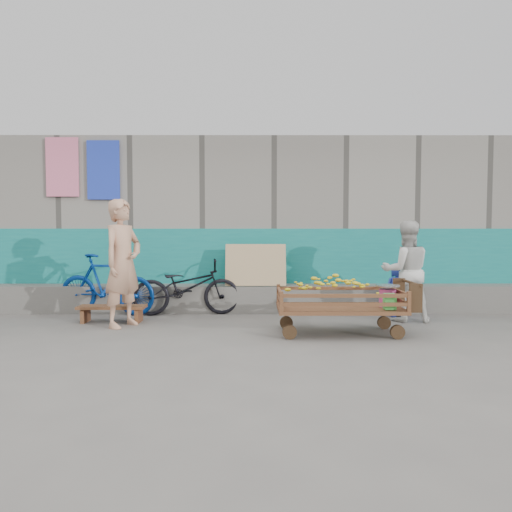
{
  "coord_description": "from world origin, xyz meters",
  "views": [
    {
      "loc": [
        0.29,
        -5.29,
        1.34
      ],
      "look_at": [
        0.3,
        1.2,
        1.0
      ],
      "focal_mm": 32.0,
      "sensor_mm": 36.0,
      "label": 1
    }
  ],
  "objects_px": {
    "bicycle_dark": "(187,287)",
    "bicycle_blue": "(106,284)",
    "banana_cart": "(337,295)",
    "bench": "(112,310)",
    "child": "(398,289)",
    "woman": "(406,271)",
    "vendor_man": "(123,263)"
  },
  "relations": [
    {
      "from": "bicycle_dark",
      "to": "bicycle_blue",
      "type": "xyz_separation_m",
      "value": [
        -1.3,
        0.0,
        0.04
      ]
    },
    {
      "from": "banana_cart",
      "to": "bicycle_dark",
      "type": "bearing_deg",
      "value": 147.34
    },
    {
      "from": "bench",
      "to": "child",
      "type": "relative_size",
      "value": 1.15
    },
    {
      "from": "banana_cart",
      "to": "child",
      "type": "height_order",
      "value": "child"
    },
    {
      "from": "child",
      "to": "bicycle_dark",
      "type": "bearing_deg",
      "value": -7.68
    },
    {
      "from": "bench",
      "to": "bicycle_blue",
      "type": "xyz_separation_m",
      "value": [
        -0.27,
        0.61,
        0.31
      ]
    },
    {
      "from": "bench",
      "to": "child",
      "type": "bearing_deg",
      "value": 6.03
    },
    {
      "from": "woman",
      "to": "bicycle_dark",
      "type": "height_order",
      "value": "woman"
    },
    {
      "from": "vendor_man",
      "to": "bicycle_blue",
      "type": "height_order",
      "value": "vendor_man"
    },
    {
      "from": "child",
      "to": "banana_cart",
      "type": "bearing_deg",
      "value": 41.29
    },
    {
      "from": "vendor_man",
      "to": "bicycle_dark",
      "type": "relative_size",
      "value": 1.05
    },
    {
      "from": "bicycle_dark",
      "to": "bicycle_blue",
      "type": "relative_size",
      "value": 1.04
    },
    {
      "from": "woman",
      "to": "bicycle_blue",
      "type": "bearing_deg",
      "value": -4.13
    },
    {
      "from": "vendor_man",
      "to": "child",
      "type": "distance_m",
      "value": 4.24
    },
    {
      "from": "bench",
      "to": "bicycle_dark",
      "type": "relative_size",
      "value": 0.58
    },
    {
      "from": "woman",
      "to": "bicycle_blue",
      "type": "height_order",
      "value": "woman"
    },
    {
      "from": "vendor_man",
      "to": "woman",
      "type": "xyz_separation_m",
      "value": [
        4.14,
        0.39,
        -0.15
      ]
    },
    {
      "from": "banana_cart",
      "to": "woman",
      "type": "distance_m",
      "value": 1.5
    },
    {
      "from": "child",
      "to": "bicycle_blue",
      "type": "distance_m",
      "value": 4.68
    },
    {
      "from": "bench",
      "to": "woman",
      "type": "height_order",
      "value": "woman"
    },
    {
      "from": "bicycle_blue",
      "to": "bench",
      "type": "bearing_deg",
      "value": -144.84
    },
    {
      "from": "bench",
      "to": "bicycle_dark",
      "type": "bearing_deg",
      "value": 30.77
    },
    {
      "from": "bench",
      "to": "woman",
      "type": "bearing_deg",
      "value": 1.15
    },
    {
      "from": "vendor_man",
      "to": "banana_cart",
      "type": "bearing_deg",
      "value": -72.07
    },
    {
      "from": "vendor_man",
      "to": "bicycle_dark",
      "type": "height_order",
      "value": "vendor_man"
    },
    {
      "from": "banana_cart",
      "to": "bicycle_blue",
      "type": "relative_size",
      "value": 1.08
    },
    {
      "from": "woman",
      "to": "child",
      "type": "xyz_separation_m",
      "value": [
        0.0,
        0.38,
        -0.33
      ]
    },
    {
      "from": "woman",
      "to": "child",
      "type": "bearing_deg",
      "value": -87.77
    },
    {
      "from": "vendor_man",
      "to": "bench",
      "type": "bearing_deg",
      "value": 67.89
    },
    {
      "from": "banana_cart",
      "to": "woman",
      "type": "height_order",
      "value": "woman"
    },
    {
      "from": "banana_cart",
      "to": "bicycle_blue",
      "type": "xyz_separation_m",
      "value": [
        -3.48,
        1.4,
        -0.02
      ]
    },
    {
      "from": "vendor_man",
      "to": "bicycle_dark",
      "type": "xyz_separation_m",
      "value": [
        0.76,
        0.91,
        -0.45
      ]
    }
  ]
}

